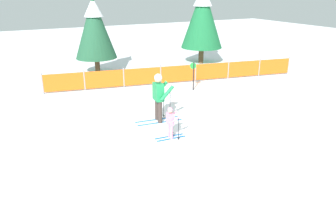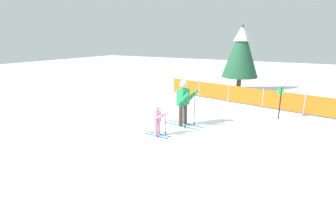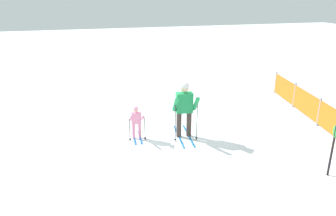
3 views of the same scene
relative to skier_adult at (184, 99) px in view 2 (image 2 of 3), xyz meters
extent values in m
plane|color=white|center=(-0.10, -0.24, -1.01)|extent=(60.00, 60.00, 0.00)
cube|color=#1966B2|center=(-0.01, 0.15, -1.00)|extent=(1.59, 0.22, 0.02)
cube|color=#1966B2|center=(-0.04, -0.15, -1.00)|extent=(1.59, 0.22, 0.02)
cylinder|color=#3F332D|center=(-0.01, 0.15, -0.61)|extent=(0.15, 0.15, 0.76)
cylinder|color=#3F332D|center=(-0.04, -0.15, -0.61)|extent=(0.15, 0.15, 0.76)
cube|color=#1E8C4C|center=(-0.02, 0.00, 0.06)|extent=(0.32, 0.50, 0.59)
cylinder|color=#1E8C4C|center=(0.22, 0.27, 0.08)|extent=(0.51, 0.17, 0.52)
cylinder|color=#1E8C4C|center=(0.15, -0.31, 0.08)|extent=(0.51, 0.17, 0.52)
sphere|color=#D8AD8C|center=(-0.02, 0.00, 0.51)|extent=(0.25, 0.25, 0.25)
sphere|color=silver|center=(-0.02, 0.00, 0.55)|extent=(0.26, 0.26, 0.26)
cylinder|color=black|center=(0.31, 0.28, -0.42)|extent=(0.02, 0.02, 1.18)
cylinder|color=black|center=(0.31, 0.28, -0.95)|extent=(0.07, 0.07, 0.01)
cylinder|color=black|center=(0.24, -0.34, -0.42)|extent=(0.02, 0.02, 1.18)
cylinder|color=black|center=(0.24, -0.34, -0.95)|extent=(0.07, 0.07, 0.01)
cube|color=#1966B2|center=(-0.28, -1.28, -1.00)|extent=(0.94, 0.10, 0.02)
cube|color=#1966B2|center=(-0.29, -1.46, -1.00)|extent=(0.94, 0.10, 0.02)
cylinder|color=pink|center=(-0.28, -1.28, -0.76)|extent=(0.09, 0.09, 0.45)
cylinder|color=pink|center=(-0.29, -1.46, -0.76)|extent=(0.09, 0.09, 0.45)
cube|color=pink|center=(-0.28, -1.37, -0.37)|extent=(0.17, 0.29, 0.35)
cylinder|color=pink|center=(-0.12, -1.20, -0.32)|extent=(0.35, 0.09, 0.24)
cylinder|color=pink|center=(-0.14, -1.55, -0.32)|extent=(0.35, 0.09, 0.24)
sphere|color=#D8AD8C|center=(-0.28, -1.37, -0.11)|extent=(0.15, 0.15, 0.15)
sphere|color=pink|center=(-0.28, -1.37, -0.08)|extent=(0.16, 0.16, 0.16)
cylinder|color=black|center=(-0.09, -1.16, -0.66)|extent=(0.02, 0.02, 0.69)
cylinder|color=black|center=(-0.09, -1.16, -0.95)|extent=(0.07, 0.07, 0.01)
cylinder|color=black|center=(-0.12, -1.60, -0.66)|extent=(0.02, 0.02, 0.69)
cylinder|color=black|center=(-0.12, -1.60, -0.95)|extent=(0.07, 0.07, 0.01)
cylinder|color=gray|center=(-3.15, 5.06, -0.54)|extent=(0.06, 0.06, 0.93)
cylinder|color=gray|center=(-1.42, 4.74, -0.54)|extent=(0.06, 0.06, 0.93)
cylinder|color=gray|center=(0.32, 4.42, -0.54)|extent=(0.06, 0.06, 0.93)
cylinder|color=gray|center=(2.05, 4.10, -0.54)|extent=(0.06, 0.06, 0.93)
cylinder|color=gray|center=(3.78, 3.78, -0.54)|extent=(0.06, 0.06, 0.93)
cube|color=orange|center=(-2.28, 4.90, -0.54)|extent=(1.74, 0.35, 0.78)
cube|color=orange|center=(-0.55, 4.58, -0.54)|extent=(1.74, 0.35, 0.78)
cube|color=orange|center=(1.18, 4.26, -0.54)|extent=(1.74, 0.35, 0.78)
cube|color=orange|center=(2.92, 3.94, -0.54)|extent=(1.74, 0.35, 0.78)
cube|color=orange|center=(4.65, 3.62, -0.54)|extent=(1.74, 0.35, 0.78)
cylinder|color=#4C3823|center=(-0.03, 7.61, -0.58)|extent=(0.27, 0.27, 0.85)
cone|color=#23583A|center=(-0.03, 7.61, 1.42)|extent=(2.15, 2.15, 3.15)
cone|color=white|center=(-0.03, 7.61, 2.43)|extent=(0.97, 0.97, 0.95)
cylinder|color=black|center=(2.96, 2.61, -0.37)|extent=(0.05, 0.05, 1.27)
cylinder|color=green|center=(2.93, 2.63, 0.11)|extent=(0.26, 0.14, 0.28)
camera|label=1|loc=(-4.51, -9.49, 3.36)|focal=35.00mm
camera|label=2|loc=(4.11, -8.30, 2.13)|focal=28.00mm
camera|label=3|loc=(8.46, -2.81, 3.12)|focal=35.00mm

